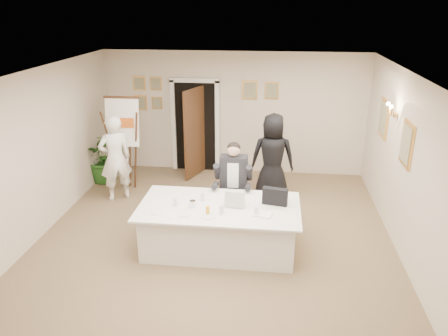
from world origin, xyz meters
TOP-DOWN VIEW (x-y plane):
  - floor at (0.00, 0.00)m, footprint 7.00×7.00m
  - ceiling at (0.00, 0.00)m, footprint 6.00×7.00m
  - wall_back at (0.00, 3.50)m, footprint 6.00×0.10m
  - wall_front at (0.00, -3.50)m, footprint 6.00×0.10m
  - wall_left at (-3.00, 0.00)m, footprint 0.10×7.00m
  - wall_right at (3.00, 0.00)m, footprint 0.10×7.00m
  - doorway at (-0.88, 3.32)m, footprint 1.14×0.86m
  - pictures_back_wall at (-0.80, 3.47)m, footprint 3.40×0.06m
  - pictures_right_wall at (2.97, 1.20)m, footprint 0.06×2.20m
  - wall_sconce at (2.90, 1.20)m, footprint 0.20×0.30m
  - conference_table at (0.11, -0.10)m, footprint 2.55×1.37m
  - seated_man at (0.24, 0.87)m, footprint 0.81×0.84m
  - flip_chart at (-2.15, 2.14)m, footprint 0.70×0.45m
  - standing_man at (-2.20, 1.60)m, footprint 0.77×0.70m
  - standing_woman at (0.93, 2.00)m, footprint 0.89×0.60m
  - potted_palm at (-2.80, 2.50)m, footprint 1.27×1.18m
  - laptop at (0.36, -0.02)m, footprint 0.35×0.38m
  - laptop_bag at (0.99, 0.05)m, footprint 0.41×0.18m
  - paper_stack at (0.81, -0.35)m, footprint 0.31×0.25m
  - plate_left at (-0.79, -0.44)m, footprint 0.22×0.22m
  - plate_mid at (-0.37, -0.46)m, footprint 0.26×0.26m
  - plate_near at (0.00, -0.48)m, footprint 0.28×0.28m
  - glass_a at (-0.58, -0.18)m, footprint 0.07×0.07m
  - glass_b at (0.19, -0.37)m, footprint 0.09×0.09m
  - glass_c at (0.71, -0.35)m, footprint 0.08×0.08m
  - glass_d at (-0.18, 0.06)m, footprint 0.08×0.08m
  - oj_glass at (-0.02, -0.42)m, footprint 0.07×0.07m
  - steel_jug at (-0.30, -0.19)m, footprint 0.12×0.12m

SIDE VIEW (x-z plane):
  - floor at x=0.00m, z-range 0.00..0.00m
  - conference_table at x=0.11m, z-range 0.01..0.78m
  - potted_palm at x=-2.80m, z-range 0.00..1.16m
  - seated_man at x=0.24m, z-range 0.00..1.54m
  - plate_left at x=-0.79m, z-range 0.78..0.79m
  - plate_mid at x=-0.37m, z-range 0.78..0.79m
  - plate_near at x=0.00m, z-range 0.78..0.79m
  - paper_stack at x=0.81m, z-range 0.78..0.80m
  - steel_jug at x=-0.30m, z-range 0.78..0.89m
  - oj_glass at x=-0.02m, z-range 0.78..0.91m
  - glass_a at x=-0.58m, z-range 0.77..0.92m
  - glass_b at x=0.19m, z-range 0.77..0.92m
  - glass_c at x=0.71m, z-range 0.77..0.92m
  - glass_d at x=-0.18m, z-range 0.77..0.92m
  - standing_man at x=-2.20m, z-range 0.00..1.75m
  - standing_woman at x=0.93m, z-range 0.00..1.78m
  - laptop at x=0.36m, z-range 0.77..1.05m
  - laptop_bag at x=0.99m, z-range 0.77..1.05m
  - flip_chart at x=-2.15m, z-range -0.08..1.91m
  - doorway at x=-0.88m, z-range -0.06..2.14m
  - wall_back at x=0.00m, z-range 0.00..2.80m
  - wall_front at x=0.00m, z-range 0.00..2.80m
  - wall_left at x=-3.00m, z-range 0.00..2.80m
  - wall_right at x=3.00m, z-range 0.00..2.80m
  - pictures_right_wall at x=2.97m, z-range 1.35..2.15m
  - pictures_back_wall at x=-0.80m, z-range 1.45..2.25m
  - wall_sconce at x=2.90m, z-range 1.98..2.22m
  - ceiling at x=0.00m, z-range 2.79..2.81m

